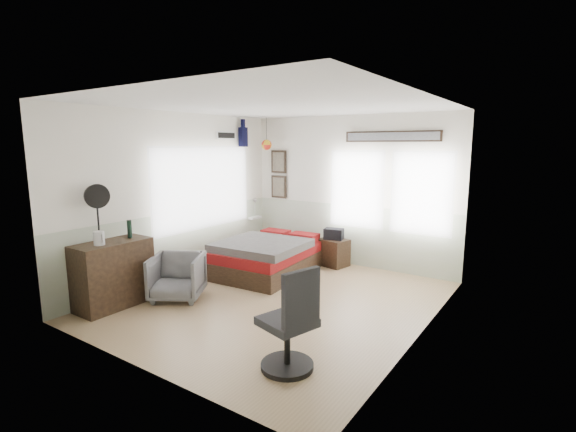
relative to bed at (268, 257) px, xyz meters
name	(u,v)px	position (x,y,z in m)	size (l,w,h in m)	color
ground_plane	(278,301)	(0.90, -0.96, -0.29)	(4.00, 4.50, 0.01)	tan
room_shell	(281,186)	(0.82, -0.77, 1.33)	(4.02, 4.52, 2.71)	silver
wall_decor	(290,149)	(-0.20, 1.00, 1.81)	(3.55, 1.32, 1.44)	#39281A
bed	(268,257)	(0.00, 0.00, 0.00)	(1.43, 1.92, 0.59)	black
dresser	(113,274)	(-0.84, -2.37, 0.16)	(0.48, 1.00, 0.90)	black
armchair	(177,277)	(-0.33, -1.71, 0.04)	(0.69, 0.71, 0.65)	slate
nightstand	(333,252)	(0.73, 1.02, -0.04)	(0.49, 0.39, 0.49)	black
task_chair	(291,329)	(2.09, -2.41, 0.14)	(0.58, 0.58, 1.05)	black
kettle	(99,238)	(-0.80, -2.57, 0.70)	(0.16, 0.14, 0.18)	silver
bottle	(129,229)	(-0.84, -2.08, 0.74)	(0.06, 0.06, 0.25)	black
stand_fan	(97,197)	(-0.93, -2.47, 1.22)	(0.16, 0.31, 0.78)	black
black_bag	(334,234)	(0.73, 1.02, 0.30)	(0.34, 0.22, 0.20)	black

